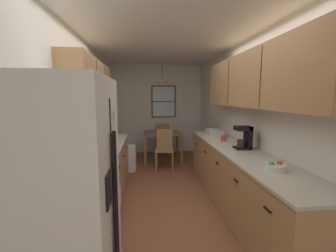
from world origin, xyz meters
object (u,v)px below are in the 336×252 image
at_px(dining_chair_near, 164,147).
at_px(dining_chair_far, 163,137).
at_px(microwave_over_range, 65,92).
at_px(mug_by_coffeemaker, 224,138).
at_px(fruit_bowl, 276,166).
at_px(dining_table, 162,137).
at_px(refrigerator, 60,205).
at_px(stove_range, 84,208).
at_px(dish_rack, 215,132).
at_px(storage_canister, 94,146).
at_px(coffee_maker, 245,137).
at_px(trash_bin, 129,158).

bearing_deg(dining_chair_near, dining_chair_far, 86.75).
height_order(microwave_over_range, dining_chair_near, microwave_over_range).
height_order(mug_by_coffeemaker, fruit_bowl, mug_by_coffeemaker).
height_order(dining_table, dining_chair_far, dining_chair_far).
bearing_deg(dining_chair_far, refrigerator, -103.41).
relative_size(microwave_over_range, fruit_bowl, 2.87).
distance_m(refrigerator, dining_chair_near, 3.51).
relative_size(stove_range, dish_rack, 3.24).
distance_m(refrigerator, storage_canister, 1.33).
bearing_deg(refrigerator, microwave_over_range, 103.25).
height_order(dining_table, dish_rack, dish_rack).
distance_m(coffee_maker, fruit_bowl, 0.93).
distance_m(stove_range, storage_canister, 0.79).
xyz_separation_m(stove_range, dining_chair_far, (1.16, 3.87, 0.03)).
distance_m(dining_chair_near, fruit_bowl, 2.99).
bearing_deg(refrigerator, mug_by_coffeemaker, 45.92).
bearing_deg(trash_bin, coffee_maker, -45.44).
distance_m(microwave_over_range, storage_canister, 0.91).
relative_size(stove_range, storage_canister, 5.16).
height_order(storage_canister, dish_rack, storage_canister).
bearing_deg(dining_table, dish_rack, -55.41).
bearing_deg(coffee_maker, fruit_bowl, -95.78).
bearing_deg(dish_rack, mug_by_coffeemaker, -94.41).
distance_m(refrigerator, coffee_maker, 2.48).
distance_m(storage_canister, mug_by_coffeemaker, 2.09).
bearing_deg(dining_chair_far, dining_chair_near, -93.25).
xyz_separation_m(microwave_over_range, trash_bin, (0.41, 2.51, -1.41)).
bearing_deg(mug_by_coffeemaker, stove_range, -148.03).
bearing_deg(mug_by_coffeemaker, dining_chair_near, 123.01).
xyz_separation_m(dining_table, trash_bin, (-0.79, -0.73, -0.33)).
xyz_separation_m(microwave_over_range, storage_canister, (0.11, 0.58, -0.69)).
bearing_deg(dish_rack, stove_range, -137.16).
bearing_deg(dish_rack, dining_chair_near, 142.49).
distance_m(microwave_over_range, dining_table, 3.61).
bearing_deg(dining_chair_near, stove_range, -112.76).
relative_size(storage_canister, coffee_maker, 0.65).
bearing_deg(stove_range, mug_by_coffeemaker, 31.97).
relative_size(trash_bin, coffee_maker, 1.77).
distance_m(storage_canister, coffee_maker, 2.09).
height_order(storage_canister, mug_by_coffeemaker, storage_canister).
bearing_deg(coffee_maker, stove_range, -161.70).
distance_m(trash_bin, mug_by_coffeemaker, 2.21).
height_order(refrigerator, storage_canister, refrigerator).
relative_size(storage_canister, fruit_bowl, 1.03).
bearing_deg(microwave_over_range, refrigerator, -76.75).
xyz_separation_m(dining_chair_far, coffee_maker, (0.92, -3.18, 0.57)).
bearing_deg(dining_chair_far, trash_bin, -122.40).
bearing_deg(stove_range, storage_canister, 90.55).
bearing_deg(dish_rack, coffee_maker, -87.16).
bearing_deg(refrigerator, storage_canister, 92.90).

